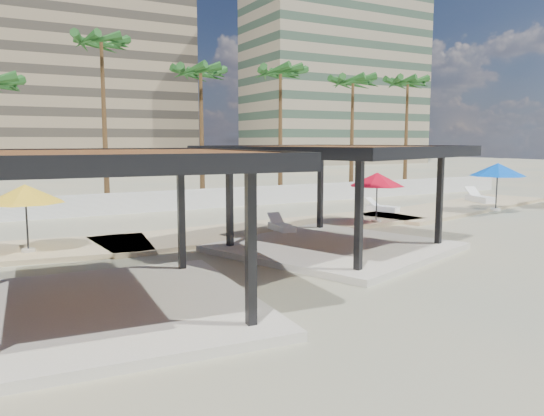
{
  "coord_description": "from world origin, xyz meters",
  "views": [
    {
      "loc": [
        -9.85,
        -13.99,
        4.1
      ],
      "look_at": [
        0.51,
        4.58,
        1.4
      ],
      "focal_mm": 35.0,
      "sensor_mm": 36.0,
      "label": 1
    }
  ],
  "objects_px": {
    "lounger_c": "(382,208)",
    "lounger_d": "(480,198)",
    "pavilion_central": "(336,188)",
    "pavilion_west": "(96,218)",
    "umbrella_c": "(377,180)",
    "lounger_b": "(281,227)"
  },
  "relations": [
    {
      "from": "pavilion_west",
      "to": "lounger_c",
      "type": "height_order",
      "value": "pavilion_west"
    },
    {
      "from": "pavilion_central",
      "to": "lounger_c",
      "type": "bearing_deg",
      "value": 20.62
    },
    {
      "from": "lounger_d",
      "to": "pavilion_west",
      "type": "bearing_deg",
      "value": 127.57
    },
    {
      "from": "lounger_c",
      "to": "lounger_d",
      "type": "relative_size",
      "value": 0.79
    },
    {
      "from": "umbrella_c",
      "to": "lounger_c",
      "type": "height_order",
      "value": "umbrella_c"
    },
    {
      "from": "pavilion_central",
      "to": "pavilion_west",
      "type": "bearing_deg",
      "value": -179.34
    },
    {
      "from": "lounger_c",
      "to": "pavilion_west",
      "type": "bearing_deg",
      "value": 98.75
    },
    {
      "from": "umbrella_c",
      "to": "lounger_c",
      "type": "xyz_separation_m",
      "value": [
        2.93,
        2.95,
        -1.9
      ]
    },
    {
      "from": "lounger_b",
      "to": "lounger_d",
      "type": "bearing_deg",
      "value": -72.05
    },
    {
      "from": "umbrella_c",
      "to": "lounger_b",
      "type": "xyz_separation_m",
      "value": [
        -5.31,
        0.06,
        -1.9
      ]
    },
    {
      "from": "pavilion_central",
      "to": "lounger_d",
      "type": "height_order",
      "value": "pavilion_central"
    },
    {
      "from": "pavilion_central",
      "to": "lounger_d",
      "type": "xyz_separation_m",
      "value": [
        16.76,
        7.25,
        -1.95
      ]
    },
    {
      "from": "lounger_d",
      "to": "umbrella_c",
      "type": "bearing_deg",
      "value": 122.11
    },
    {
      "from": "umbrella_c",
      "to": "lounger_b",
      "type": "relative_size",
      "value": 1.66
    },
    {
      "from": "lounger_b",
      "to": "lounger_d",
      "type": "xyz_separation_m",
      "value": [
        16.87,
        3.4,
        0.05
      ]
    },
    {
      "from": "pavilion_central",
      "to": "lounger_b",
      "type": "distance_m",
      "value": 4.34
    },
    {
      "from": "umbrella_c",
      "to": "lounger_d",
      "type": "distance_m",
      "value": 12.2
    },
    {
      "from": "pavilion_central",
      "to": "umbrella_c",
      "type": "xyz_separation_m",
      "value": [
        5.2,
        3.79,
        -0.09
      ]
    },
    {
      "from": "lounger_c",
      "to": "lounger_d",
      "type": "distance_m",
      "value": 8.64
    },
    {
      "from": "lounger_c",
      "to": "lounger_d",
      "type": "height_order",
      "value": "lounger_d"
    },
    {
      "from": "lounger_c",
      "to": "umbrella_c",
      "type": "bearing_deg",
      "value": 113.86
    },
    {
      "from": "umbrella_c",
      "to": "lounger_c",
      "type": "relative_size",
      "value": 1.61
    }
  ]
}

